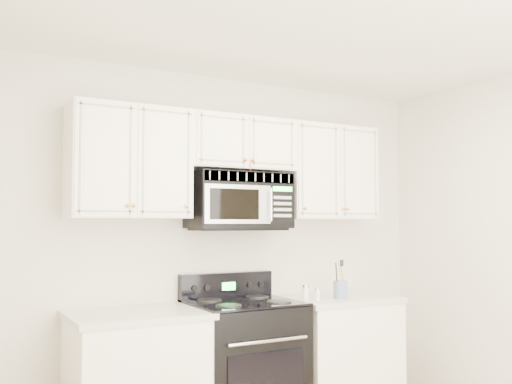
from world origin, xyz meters
TOP-DOWN VIEW (x-y plane):
  - room at (0.00, 0.00)m, footprint 3.51×3.51m
  - base_cabinet_right at (0.80, 1.44)m, footprint 0.86×0.65m
  - range at (-0.03, 1.44)m, footprint 0.75×0.68m
  - upper_cabinets at (0.00, 1.58)m, footprint 2.44×0.37m
  - microwave at (0.00, 1.56)m, footprint 0.74×0.42m
  - utensil_crock at (0.73, 1.30)m, footprint 0.11×0.11m
  - shaker_salt at (0.47, 1.38)m, footprint 0.05×0.05m
  - shaker_pepper at (0.52, 1.31)m, footprint 0.04×0.04m

SIDE VIEW (x-z plane):
  - base_cabinet_right at x=0.80m, z-range -0.03..0.89m
  - range at x=-0.03m, z-range -0.07..1.04m
  - shaker_pepper at x=0.52m, z-range 0.92..1.01m
  - shaker_salt at x=0.47m, z-range 0.92..1.03m
  - utensil_crock at x=0.73m, z-range 0.85..1.13m
  - room at x=0.00m, z-range 0.00..2.60m
  - microwave at x=0.00m, z-range 1.45..1.86m
  - upper_cabinets at x=0.00m, z-range 1.56..2.31m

